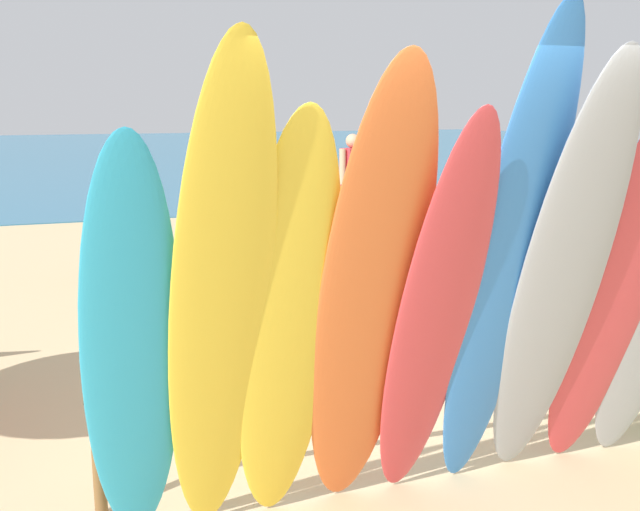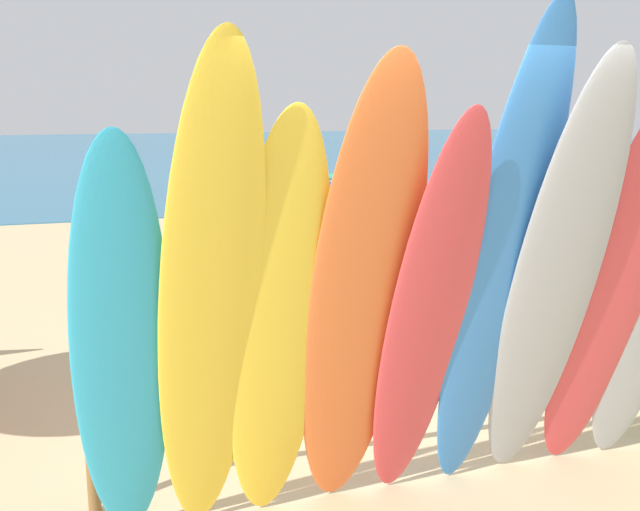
# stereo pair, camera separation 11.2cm
# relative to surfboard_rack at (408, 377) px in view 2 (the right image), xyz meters

# --- Properties ---
(ground) EXTENTS (60.00, 60.00, 0.00)m
(ground) POSITION_rel_surfboard_rack_xyz_m (0.00, 14.00, -0.58)
(ground) COLOR tan
(ocean_water) EXTENTS (60.00, 40.00, 0.02)m
(ocean_water) POSITION_rel_surfboard_rack_xyz_m (0.00, 30.81, -0.57)
(ocean_water) COLOR teal
(ocean_water) RESTS_ON ground
(surfboard_rack) EXTENTS (3.89, 0.07, 0.72)m
(surfboard_rack) POSITION_rel_surfboard_rack_xyz_m (0.00, 0.00, 0.00)
(surfboard_rack) COLOR brown
(surfboard_rack) RESTS_ON ground
(surfboard_teal_0) EXTENTS (0.47, 0.72, 2.16)m
(surfboard_teal_0) POSITION_rel_surfboard_rack_xyz_m (-1.72, -0.55, 0.50)
(surfboard_teal_0) COLOR #289EC6
(surfboard_teal_0) RESTS_ON ground
(surfboard_yellow_1) EXTENTS (0.57, 0.90, 2.56)m
(surfboard_yellow_1) POSITION_rel_surfboard_rack_xyz_m (-1.31, -0.64, 0.70)
(surfboard_yellow_1) COLOR yellow
(surfboard_yellow_1) RESTS_ON ground
(surfboard_yellow_2) EXTENTS (0.55, 0.74, 2.26)m
(surfboard_yellow_2) POSITION_rel_surfboard_rack_xyz_m (-0.96, -0.55, 0.54)
(surfboard_yellow_2) COLOR yellow
(surfboard_yellow_2) RESTS_ON ground
(surfboard_orange_3) EXTENTS (0.63, 0.87, 2.49)m
(surfboard_orange_3) POSITION_rel_surfboard_rack_xyz_m (-0.54, -0.59, 0.66)
(surfboard_orange_3) COLOR orange
(surfboard_orange_3) RESTS_ON ground
(surfboard_red_4) EXTENTS (0.55, 0.86, 2.25)m
(surfboard_red_4) POSITION_rel_surfboard_rack_xyz_m (-0.17, -0.59, 0.54)
(surfboard_red_4) COLOR #D13D42
(surfboard_red_4) RESTS_ON ground
(surfboard_blue_5) EXTENTS (0.54, 0.90, 2.74)m
(surfboard_blue_5) POSITION_rel_surfboard_rack_xyz_m (0.22, -0.62, 0.79)
(surfboard_blue_5) COLOR #337AD1
(surfboard_blue_5) RESTS_ON ground
(surfboard_grey_6) EXTENTS (0.58, 1.01, 2.53)m
(surfboard_grey_6) POSITION_rel_surfboard_rack_xyz_m (0.55, -0.64, 0.68)
(surfboard_grey_6) COLOR #999EA3
(surfboard_grey_6) RESTS_ON ground
(surfboard_red_7) EXTENTS (0.55, 0.85, 2.35)m
(surfboard_red_7) POSITION_rel_surfboard_rack_xyz_m (0.97, -0.59, 0.59)
(surfboard_red_7) COLOR #D13D42
(surfboard_red_7) RESTS_ON ground
(beachgoer_by_water) EXTENTS (0.57, 0.42, 1.72)m
(beachgoer_by_water) POSITION_rel_surfboard_rack_xyz_m (2.59, 7.80, 0.41)
(beachgoer_by_water) COLOR tan
(beachgoer_by_water) RESTS_ON ground
(beachgoer_strolling) EXTENTS (0.48, 0.43, 1.59)m
(beachgoer_strolling) POSITION_rel_surfboard_rack_xyz_m (-1.36, 5.57, 0.33)
(beachgoer_strolling) COLOR #9E704C
(beachgoer_strolling) RESTS_ON ground
(beachgoer_photographing) EXTENTS (0.64, 0.27, 1.69)m
(beachgoer_photographing) POSITION_rel_surfboard_rack_xyz_m (0.33, 3.24, 0.39)
(beachgoer_photographing) COLOR tan
(beachgoer_photographing) RESTS_ON ground
(distant_boat) EXTENTS (3.55, 1.43, 0.28)m
(distant_boat) POSITION_rel_surfboard_rack_xyz_m (4.07, 16.45, -0.46)
(distant_boat) COLOR teal
(distant_boat) RESTS_ON ground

